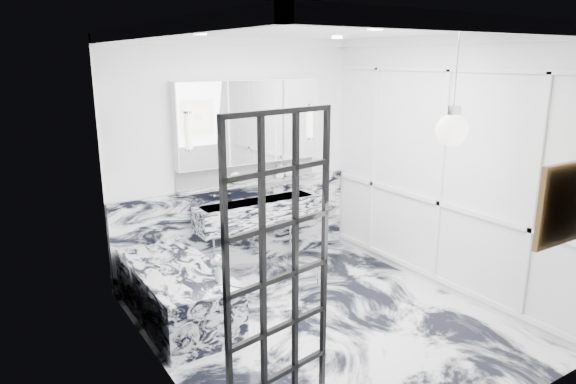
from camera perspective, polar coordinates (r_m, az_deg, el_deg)
floor at (r=5.30m, az=3.88°, el=-14.28°), size 3.60×3.60×0.00m
ceiling at (r=4.65m, az=4.50°, el=17.54°), size 3.60×3.60×0.00m
wall_back at (r=6.28m, az=-5.72°, el=3.91°), size 3.60×0.00×3.60m
wall_front at (r=3.58m, az=21.76°, el=-5.38°), size 3.60×0.00×3.60m
wall_left at (r=4.07m, az=-14.23°, el=-2.41°), size 0.00×3.60×3.60m
wall_right at (r=5.87m, az=16.80°, el=2.59°), size 0.00×3.60×3.60m
marble_clad_back at (r=6.48m, az=-5.42°, el=-3.74°), size 3.18×0.05×1.05m
marble_clad_left at (r=4.09m, az=-13.98°, el=-3.19°), size 0.02×3.56×2.68m
panel_molding at (r=5.87m, az=16.61°, el=1.62°), size 0.03×3.40×2.30m
soap_bottle_a at (r=6.53m, az=-0.76°, el=2.48°), size 0.08×0.08×0.19m
soap_bottle_b at (r=6.51m, az=-1.06°, el=2.37°), size 0.10×0.10×0.18m
soap_bottle_c at (r=6.59m, az=0.04°, el=2.44°), size 0.14×0.14×0.16m
face_pot at (r=6.22m, az=-5.89°, el=1.59°), size 0.15×0.15×0.15m
amber_bottle at (r=6.39m, az=-2.98°, el=1.77°), size 0.04×0.04×0.10m
flower_vase at (r=4.88m, az=-7.63°, el=-9.06°), size 0.08×0.08×0.12m
crittall_door at (r=3.52m, az=-0.94°, el=-9.52°), size 0.87×0.19×2.24m
artwork at (r=4.28m, az=28.34°, el=-1.17°), size 0.52×0.05×0.52m
pendant_light at (r=3.77m, az=17.75°, el=6.55°), size 0.22×0.22×0.22m
trough_sink at (r=6.30m, az=-3.33°, el=-2.28°), size 1.60×0.45×0.30m
ledge at (r=6.35m, az=-4.11°, el=1.02°), size 1.90×0.14×0.04m
subway_tile at (r=6.38m, az=-4.40°, el=2.31°), size 1.90×0.03×0.23m
mirror_cabinet at (r=6.22m, az=-4.26°, el=7.76°), size 1.90×0.16×1.00m
sconce_left at (r=5.80m, az=-10.97°, el=6.63°), size 0.07×0.07×0.40m
sconce_right at (r=6.58m, az=2.49°, el=7.80°), size 0.07×0.07×0.40m
bathtub at (r=5.39m, az=-12.27°, el=-10.82°), size 0.75×1.65×0.55m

